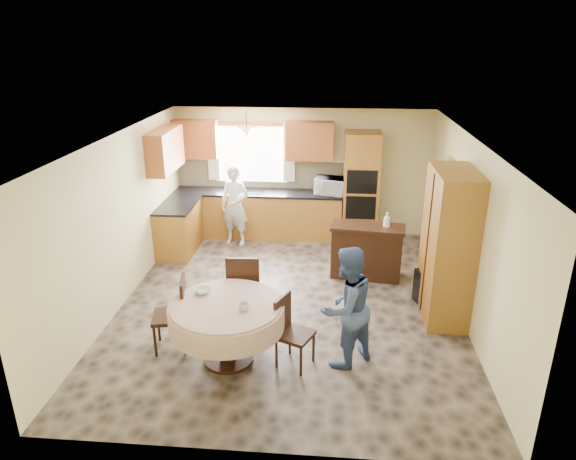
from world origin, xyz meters
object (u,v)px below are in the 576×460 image
(person_sink, at_px, (235,206))
(person_dining, at_px, (346,307))
(sideboard, at_px, (366,253))
(chair_left, at_px, (176,310))
(chair_right, at_px, (290,328))
(chair_back, at_px, (244,286))
(dining_table, at_px, (227,317))
(oven_tower, at_px, (361,187))
(cupboard, at_px, (448,246))

(person_sink, distance_m, person_dining, 4.21)
(sideboard, height_order, chair_left, chair_left)
(sideboard, relative_size, person_dining, 0.77)
(chair_left, distance_m, chair_right, 1.49)
(sideboard, relative_size, chair_back, 1.10)
(chair_back, relative_size, person_sink, 0.70)
(dining_table, distance_m, person_dining, 1.45)
(dining_table, bearing_deg, chair_back, 85.23)
(chair_left, xyz_separation_m, person_sink, (0.12, 3.55, 0.22))
(oven_tower, height_order, chair_right, oven_tower)
(oven_tower, height_order, sideboard, oven_tower)
(oven_tower, height_order, dining_table, oven_tower)
(oven_tower, bearing_deg, sideboard, -88.34)
(chair_back, bearing_deg, oven_tower, -119.80)
(cupboard, height_order, person_sink, cupboard)
(chair_right, bearing_deg, sideboard, 1.41)
(chair_back, bearing_deg, person_dining, 147.98)
(chair_left, relative_size, person_dining, 0.64)
(oven_tower, xyz_separation_m, chair_right, (-1.02, -4.21, -0.56))
(chair_right, bearing_deg, person_sink, 44.14)
(oven_tower, distance_m, cupboard, 3.03)
(oven_tower, xyz_separation_m, cupboard, (1.07, -2.84, 0.01))
(oven_tower, bearing_deg, cupboard, -69.34)
(oven_tower, distance_m, sideboard, 1.80)
(chair_left, distance_m, chair_back, 1.00)
(oven_tower, relative_size, chair_right, 2.35)
(cupboard, height_order, dining_table, cupboard)
(dining_table, xyz_separation_m, chair_left, (-0.71, 0.23, -0.08))
(oven_tower, distance_m, chair_right, 4.36)
(chair_back, relative_size, chair_right, 1.19)
(chair_back, xyz_separation_m, chair_right, (0.70, -0.84, -0.10))
(chair_back, bearing_deg, chair_right, 126.90)
(chair_back, bearing_deg, chair_left, 35.70)
(sideboard, distance_m, person_dining, 2.50)
(chair_right, bearing_deg, oven_tower, 10.75)
(chair_right, bearing_deg, chair_left, 106.03)
(sideboard, height_order, cupboard, cupboard)
(oven_tower, relative_size, person_sink, 1.38)
(dining_table, relative_size, person_dining, 0.91)
(dining_table, xyz_separation_m, person_dining, (1.44, 0.09, 0.14))
(chair_right, xyz_separation_m, person_sink, (-1.35, 3.77, 0.27))
(cupboard, xyz_separation_m, chair_right, (-2.09, -1.37, -0.57))
(chair_right, relative_size, person_dining, 0.59)
(sideboard, xyz_separation_m, person_dining, (-0.40, -2.45, 0.34))
(chair_right, bearing_deg, person_dining, -59.26)
(oven_tower, bearing_deg, chair_left, -122.01)
(chair_left, height_order, person_sink, person_sink)
(cupboard, height_order, chair_left, cupboard)
(oven_tower, distance_m, chair_left, 4.73)
(dining_table, bearing_deg, chair_left, 161.84)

